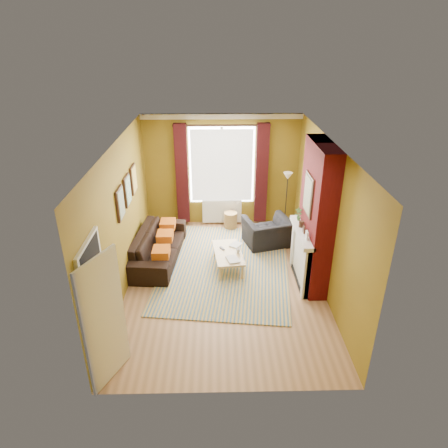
{
  "coord_description": "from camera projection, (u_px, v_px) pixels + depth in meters",
  "views": [
    {
      "loc": [
        -0.16,
        -6.72,
        4.54
      ],
      "look_at": [
        0.0,
        0.25,
        1.15
      ],
      "focal_mm": 32.0,
      "sensor_mm": 36.0,
      "label": 1
    }
  ],
  "objects": [
    {
      "name": "coffee_table",
      "position": [
        228.0,
        254.0,
        8.35
      ],
      "size": [
        0.68,
        1.17,
        0.37
      ],
      "rotation": [
        0.0,
        0.0,
        0.11
      ],
      "color": "tan",
      "rests_on": "ground"
    },
    {
      "name": "book_b",
      "position": [
        232.0,
        244.0,
        8.64
      ],
      "size": [
        0.32,
        0.34,
        0.02
      ],
      "primitive_type": "imported",
      "rotation": [
        0.0,
        0.0,
        -0.58
      ],
      "color": "#999999",
      "rests_on": "coffee_table"
    },
    {
      "name": "tv_remote",
      "position": [
        222.0,
        248.0,
        8.45
      ],
      "size": [
        0.12,
        0.15,
        0.02
      ],
      "rotation": [
        0.0,
        0.0,
        0.52
      ],
      "color": "#27272A",
      "rests_on": "coffee_table"
    },
    {
      "name": "floor_lamp",
      "position": [
        287.0,
        186.0,
        9.49
      ],
      "size": [
        0.26,
        0.26,
        1.54
      ],
      "rotation": [
        0.0,
        0.0,
        -0.15
      ],
      "color": "black",
      "rests_on": "ground"
    },
    {
      "name": "wicker_stool",
      "position": [
        231.0,
        220.0,
        10.1
      ],
      "size": [
        0.39,
        0.39,
        0.42
      ],
      "rotation": [
        0.0,
        0.0,
        -0.19
      ],
      "color": "olive",
      "rests_on": "ground"
    },
    {
      "name": "ground",
      "position": [
        224.0,
        281.0,
        8.03
      ],
      "size": [
        5.5,
        5.5,
        0.0
      ],
      "primitive_type": "plane",
      "color": "#885F3D",
      "rests_on": "ground"
    },
    {
      "name": "armchair",
      "position": [
        267.0,
        232.0,
        9.24
      ],
      "size": [
        1.21,
        1.12,
        0.66
      ],
      "primitive_type": "imported",
      "rotation": [
        0.0,
        0.0,
        3.42
      ],
      "color": "black",
      "rests_on": "ground"
    },
    {
      "name": "room_walls",
      "position": [
        256.0,
        212.0,
        7.7
      ],
      "size": [
        3.82,
        5.54,
        2.83
      ],
      "color": "brown",
      "rests_on": "ground"
    },
    {
      "name": "striped_rug",
      "position": [
        225.0,
        266.0,
        8.51
      ],
      "size": [
        3.05,
        3.93,
        0.02
      ],
      "rotation": [
        0.0,
        0.0,
        -0.12
      ],
      "color": "#2F5983",
      "rests_on": "ground"
    },
    {
      "name": "sofa",
      "position": [
        158.0,
        246.0,
        8.67
      ],
      "size": [
        1.09,
        2.3,
        0.65
      ],
      "primitive_type": "imported",
      "rotation": [
        0.0,
        0.0,
        1.47
      ],
      "color": "black",
      "rests_on": "ground"
    },
    {
      "name": "book_a",
      "position": [
        227.0,
        260.0,
        8.0
      ],
      "size": [
        0.31,
        0.36,
        0.03
      ],
      "primitive_type": "imported",
      "rotation": [
        0.0,
        0.0,
        0.29
      ],
      "color": "#999999",
      "rests_on": "coffee_table"
    },
    {
      "name": "mug",
      "position": [
        238.0,
        251.0,
        8.28
      ],
      "size": [
        0.13,
        0.13,
        0.09
      ],
      "primitive_type": "imported",
      "rotation": [
        0.0,
        0.0,
        0.44
      ],
      "color": "#999999",
      "rests_on": "coffee_table"
    }
  ]
}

